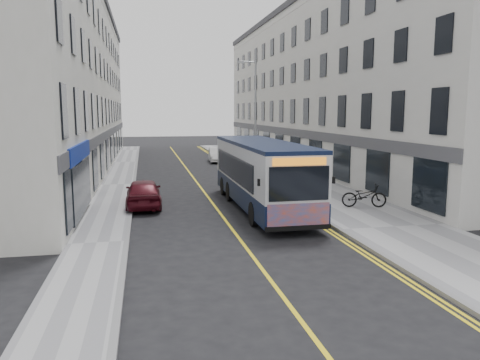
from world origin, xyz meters
name	(u,v)px	position (x,y,z in m)	size (l,w,h in m)	color
ground	(232,230)	(0.00, 0.00, 0.00)	(140.00, 140.00, 0.00)	black
pavement_east	(291,180)	(6.25, 12.00, 0.06)	(4.50, 64.00, 0.12)	#979799
pavement_west	(117,185)	(-5.00, 12.00, 0.06)	(2.00, 64.00, 0.12)	#979799
kerb_east	(258,181)	(4.00, 12.00, 0.07)	(0.18, 64.00, 0.13)	slate
kerb_west	(134,185)	(-4.00, 12.00, 0.07)	(0.18, 64.00, 0.13)	slate
road_centre_line	(198,184)	(0.00, 12.00, 0.00)	(0.12, 64.00, 0.01)	yellow
road_dbl_yellow_inner	(252,182)	(3.55, 12.00, 0.00)	(0.10, 64.00, 0.01)	yellow
road_dbl_yellow_outer	(255,182)	(3.75, 12.00, 0.00)	(0.10, 64.00, 0.01)	yellow
terrace_east	(319,89)	(11.50, 21.00, 6.50)	(6.00, 46.00, 13.00)	silver
terrace_west	(67,86)	(-9.00, 21.00, 6.50)	(6.00, 46.00, 13.00)	silver
streetlamp	(254,114)	(4.17, 14.00, 4.38)	(1.32, 0.18, 8.00)	#909398
city_bus	(261,172)	(2.09, 3.68, 1.75)	(2.57, 10.99, 3.19)	black
bicycle	(364,196)	(6.77, 2.47, 0.67)	(0.73, 2.08, 1.09)	black
pedestrian_near	(278,169)	(4.79, 10.07, 1.08)	(0.70, 0.46, 1.93)	#895F3E
pedestrian_far	(279,161)	(6.56, 16.11, 0.92)	(0.78, 0.61, 1.60)	black
car_white	(217,155)	(3.19, 24.56, 0.66)	(1.40, 4.01, 1.32)	white
car_maroon	(144,193)	(-3.40, 5.15, 0.70)	(1.66, 4.12, 1.40)	#4E0D17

